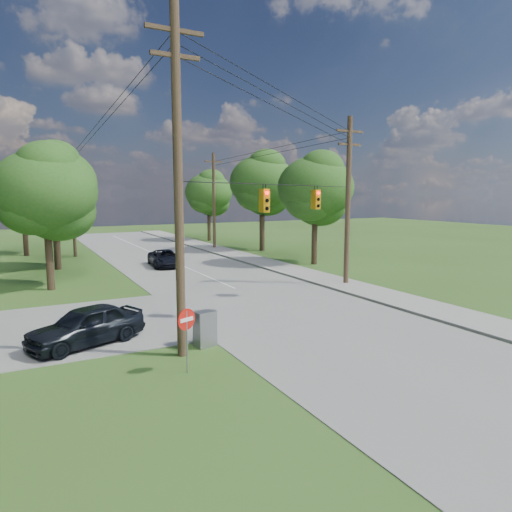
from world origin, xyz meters
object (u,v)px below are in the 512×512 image
control_cabinet (205,329)px  pole_ne (348,199)px  pole_north_e (214,200)px  car_cross_dark (86,325)px  car_main_north (165,258)px  pole_north_w (73,201)px  do_not_enter_sign (187,326)px  pole_sw (178,180)px

control_cabinet → pole_ne: bearing=18.2°
pole_north_e → car_cross_dark: size_ratio=2.24×
car_main_north → control_cabinet: size_ratio=3.42×
pole_ne → control_cabinet: pole_ne is taller
pole_ne → pole_north_e: bearing=90.0°
pole_north_w → control_cabinet: 29.44m
car_main_north → do_not_enter_sign: 22.43m
car_main_north → pole_north_e: bearing=54.4°
pole_ne → pole_north_w: (-13.90, 22.00, -0.34)m
pole_sw → car_cross_dark: 6.74m
pole_north_w → car_cross_dark: bearing=-95.3°
car_cross_dark → car_main_north: car_cross_dark is taller
pole_north_w → car_cross_dark: (-2.49, -26.85, -4.34)m
pole_north_e → pole_north_w: bearing=180.0°
pole_north_w → car_main_north: size_ratio=2.13×
pole_sw → control_cabinet: (1.10, 0.54, -5.54)m
pole_north_e → car_main_north: (-8.21, -9.55, -4.45)m
pole_sw → pole_north_e: 32.55m
pole_sw → pole_ne: 15.51m
pole_north_e → control_cabinet: (-12.40, -29.06, -4.44)m
pole_ne → control_cabinet: bearing=-150.3°
pole_sw → pole_north_e: (13.50, 29.60, -1.10)m
car_cross_dark → pole_north_w: bearing=153.0°
pole_north_e → car_cross_dark: pole_north_e is taller
pole_ne → control_cabinet: 15.05m
do_not_enter_sign → pole_ne: bearing=11.6°
pole_sw → pole_north_e: bearing=65.5°
pole_north_e → car_main_north: size_ratio=2.13×
pole_ne → car_cross_dark: size_ratio=2.36×
car_cross_dark → control_cabinet: 4.56m
car_cross_dark → control_cabinet: bearing=39.3°
pole_sw → do_not_enter_sign: bearing=-102.5°
pole_north_w → car_cross_dark: size_ratio=2.24×
pole_north_w → pole_sw: bearing=-89.2°
pole_north_w → pole_ne: bearing=-57.7°
car_cross_dark → car_main_north: bearing=133.0°
pole_sw → car_main_north: 21.47m
car_cross_dark → control_cabinet: (3.99, -2.21, -0.10)m
pole_sw → car_cross_dark: pole_sw is taller
pole_north_e → car_cross_dark: 31.76m
car_cross_dark → pole_ne: bearing=84.8°
pole_sw → car_cross_dark: (-2.89, 2.75, -5.44)m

